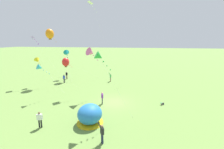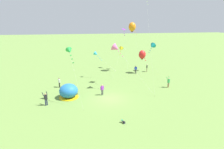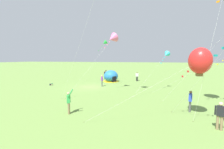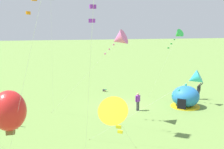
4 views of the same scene
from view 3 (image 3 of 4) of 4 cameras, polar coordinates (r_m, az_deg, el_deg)
name	(u,v)px [view 3 (image 3 of 4)]	position (r m, az deg, el deg)	size (l,w,h in m)	color
ground_plane	(91,87)	(22.90, -8.19, -4.70)	(300.00, 300.00, 0.00)	olive
popup_tent	(111,76)	(27.73, -0.42, -0.67)	(2.81, 2.81, 2.10)	#2672BF
toddler_crawling	(51,84)	(25.85, -22.18, -3.45)	(0.44, 0.53, 0.32)	black
person_center_field	(102,80)	(23.02, -3.84, -2.16)	(0.56, 0.36, 1.72)	#4C4C51
person_watching_sky	(69,101)	(12.19, -16.12, -9.73)	(0.72, 0.62, 1.89)	#8C7251
person_far_back	(137,76)	(28.68, 9.53, -0.59)	(0.36, 0.56, 1.72)	black
person_flying_kite	(105,74)	(31.05, -2.75, 0.06)	(0.72, 0.66, 1.89)	#1E2347
person_with_toddler	(190,100)	(13.66, 27.66, -8.63)	(0.57, 0.34, 1.72)	#4C4C51
person_strolling	(220,114)	(11.23, 35.92, -12.23)	(0.38, 0.54, 1.72)	#8C7251
kite_green	(105,43)	(27.40, -2.81, 11.98)	(1.97, 4.10, 7.63)	silver
kite_red	(200,61)	(11.96, 30.51, 4.51)	(3.35, 8.30, 5.04)	silver
kite_pink	(112,38)	(19.81, 0.09, 13.56)	(6.23, 4.76, 7.62)	silver
kite_cyan	(166,55)	(21.62, 19.93, 7.15)	(6.15, 4.55, 5.33)	silver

